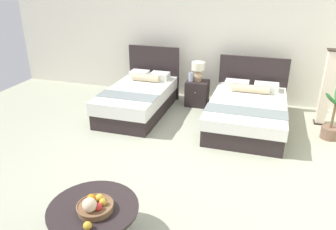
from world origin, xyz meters
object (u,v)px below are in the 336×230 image
vase (191,77)px  potted_palm (331,125)px  nightstand (197,93)px  fruit_bowl (94,206)px  bed_near_window (139,98)px  floor_lamp_corner (326,88)px  bed_near_corner (247,111)px  loose_apple (87,226)px  coffee_table (94,215)px  table_lamp (198,69)px

vase → potted_palm: size_ratio=0.20×
nightstand → fruit_bowl: 4.24m
vase → fruit_bowl: (0.01, -4.19, -0.13)m
bed_near_window → floor_lamp_corner: bearing=8.1°
nightstand → potted_palm: bearing=-18.6°
bed_near_corner → loose_apple: bearing=-107.5°
nightstand → coffee_table: (-0.17, -4.18, 0.06)m
nightstand → table_lamp: table_lamp is taller
bed_near_window → potted_palm: 3.61m
potted_palm → coffee_table: bearing=-129.4°
table_lamp → fruit_bowl: bearing=-91.7°
bed_near_window → bed_near_corner: (2.17, 0.00, -0.02)m
table_lamp → nightstand: bearing=-90.0°
bed_near_corner → table_lamp: bed_near_corner is taller
bed_near_corner → floor_lamp_corner: 1.49m
nightstand → fruit_bowl: bearing=-91.7°
coffee_table → potted_palm: 4.30m
bed_near_corner → loose_apple: (-1.18, -3.74, 0.19)m
coffee_table → loose_apple: loose_apple is taller
table_lamp → loose_apple: table_lamp is taller
floor_lamp_corner → coffee_table: bearing=-123.8°
table_lamp → bed_near_window: bearing=-144.2°
vase → coffee_table: size_ratio=0.19×
bed_near_window → loose_apple: bed_near_window is taller
fruit_bowl → loose_apple: 0.26m
floor_lamp_corner → bed_near_window: bearing=-171.9°
table_lamp → potted_palm: (2.55, -0.88, -0.55)m
nightstand → bed_near_window: bearing=-144.9°
bed_near_corner → fruit_bowl: 3.72m
table_lamp → vase: bearing=-156.7°
fruit_bowl → nightstand: bearing=88.3°
bed_near_corner → nightstand: (-1.12, 0.74, -0.01)m
nightstand → coffee_table: 4.19m
bed_near_window → vase: bed_near_window is taller
table_lamp → vase: size_ratio=2.21×
coffee_table → table_lamp: bearing=87.6°
fruit_bowl → vase: bearing=90.2°
table_lamp → loose_apple: bearing=-90.8°
bed_near_corner → loose_apple: 3.93m
loose_apple → floor_lamp_corner: bearing=59.3°
loose_apple → floor_lamp_corner: size_ratio=0.06×
floor_lamp_corner → potted_palm: 0.78m
loose_apple → bed_near_window: bearing=104.8°
coffee_table → fruit_bowl: bearing=-45.8°
table_lamp → potted_palm: table_lamp is taller
coffee_table → floor_lamp_corner: floor_lamp_corner is taller
vase → potted_palm: 2.84m
loose_apple → potted_palm: bearing=54.2°
floor_lamp_corner → vase: bearing=175.6°
bed_near_corner → table_lamp: (-1.12, 0.76, 0.51)m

